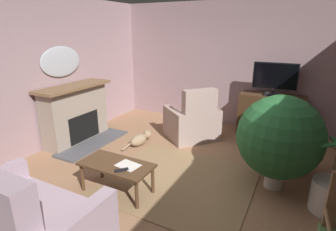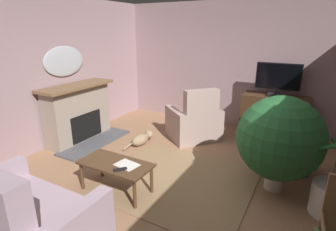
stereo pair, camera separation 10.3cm
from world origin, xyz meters
name	(u,v)px [view 2 (the right image)]	position (x,y,z in m)	size (l,w,h in m)	color
ground_plane	(175,183)	(0.00, 0.00, -0.02)	(5.89, 6.26, 0.04)	#936B4C
wall_back	(236,66)	(0.00, 2.88, 1.36)	(5.89, 0.10, 2.73)	gray
wall_left	(41,74)	(-2.70, 0.00, 1.36)	(0.10, 6.26, 2.73)	gray
rug_central	(178,181)	(0.04, 0.03, 0.01)	(2.07, 1.89, 0.01)	#8E704C
fireplace	(79,114)	(-2.37, 0.47, 0.54)	(0.87, 1.54, 1.13)	#4C4C51
wall_mirror_oval	(64,61)	(-2.62, 0.47, 1.55)	(0.06, 0.92, 0.56)	#B2B7BF
tv_cabinet	(273,117)	(0.95, 2.53, 0.41)	(1.26, 0.53, 0.87)	black
television	(278,79)	(0.95, 2.48, 1.21)	(0.83, 0.20, 0.65)	black
coffee_table	(116,166)	(-0.59, -0.59, 0.38)	(0.99, 0.49, 0.43)	#4C331E
tv_remote	(120,169)	(-0.41, -0.71, 0.44)	(0.17, 0.05, 0.02)	black
folded_newspaper	(127,165)	(-0.42, -0.56, 0.43)	(0.30, 0.22, 0.01)	silver
sofa_floral	(21,222)	(-0.69, -1.86, 0.36)	(1.46, 0.89, 1.09)	#AD93A3
armchair_in_far_corner	(194,123)	(-0.41, 1.63, 0.34)	(1.23, 1.24, 1.07)	#A3897F
potted_plant_leafy_by_curtain	(300,141)	(1.51, 1.20, 0.52)	(0.61, 0.61, 0.90)	#3D4C5B
potted_plant_small_fern_corner	(280,139)	(1.28, 0.53, 0.75)	(1.13, 1.13, 1.32)	beige
potted_plant_on_hearth_side	(331,198)	(1.94, 0.28, 0.22)	(0.67, 0.74, 0.91)	beige
cat	(142,139)	(-1.18, 0.88, 0.12)	(0.27, 0.74, 0.24)	#937A5B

